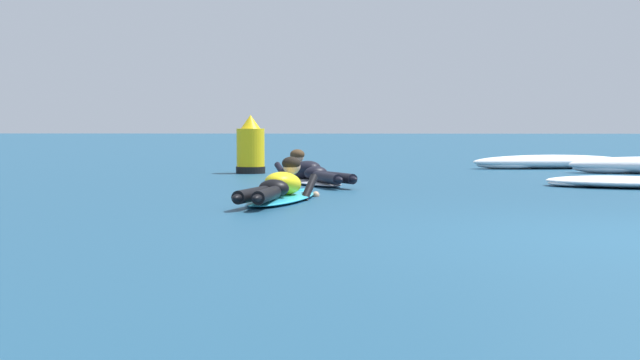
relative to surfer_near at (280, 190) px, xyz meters
name	(u,v)px	position (x,y,z in m)	size (l,w,h in m)	color
ground_plane	(494,172)	(3.33, 6.65, -0.14)	(120.00, 120.00, 0.00)	navy
surfer_near	(280,190)	(0.00, 0.00, 0.00)	(0.93, 2.56, 0.54)	#2DB2D1
surfer_far	(310,175)	(0.19, 3.15, 0.00)	(1.45, 2.58, 0.55)	silver
whitewater_front	(621,182)	(4.50, 2.64, -0.07)	(2.27, 1.67, 0.16)	white
whitewater_mid_left	(552,162)	(4.62, 8.03, -0.01)	(3.20, 1.25, 0.27)	white
channel_marker_buoy	(251,150)	(-1.01, 6.05, 0.27)	(0.52, 0.52, 1.03)	yellow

